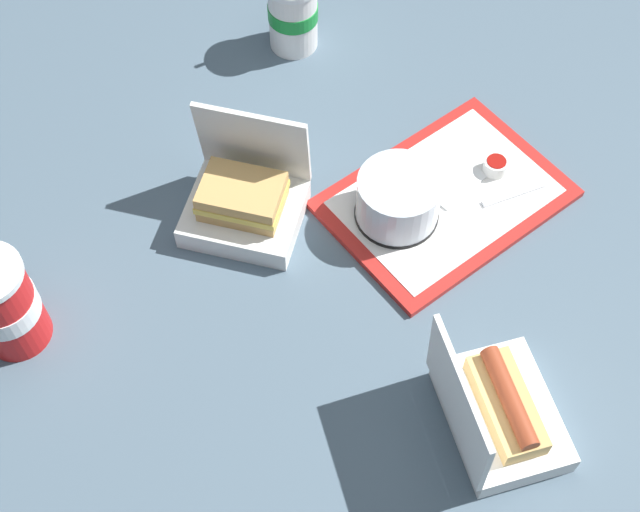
% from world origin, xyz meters
% --- Properties ---
extents(ground_plane, '(3.20, 3.20, 0.00)m').
position_xyz_m(ground_plane, '(0.00, 0.00, 0.00)').
color(ground_plane, '#4C6070').
extents(food_tray, '(0.41, 0.33, 0.01)m').
position_xyz_m(food_tray, '(-0.21, 0.04, 0.01)').
color(food_tray, red).
rests_on(food_tray, ground_plane).
extents(cake_container, '(0.13, 0.13, 0.08)m').
position_xyz_m(cake_container, '(-0.13, 0.01, 0.05)').
color(cake_container, black).
rests_on(cake_container, food_tray).
extents(ketchup_cup, '(0.04, 0.04, 0.02)m').
position_xyz_m(ketchup_cup, '(-0.30, 0.07, 0.03)').
color(ketchup_cup, white).
rests_on(ketchup_cup, food_tray).
extents(napkin_stack, '(0.11, 0.11, 0.00)m').
position_xyz_m(napkin_stack, '(-0.24, 0.02, 0.02)').
color(napkin_stack, white).
rests_on(napkin_stack, food_tray).
extents(plastic_fork, '(0.10, 0.06, 0.00)m').
position_xyz_m(plastic_fork, '(-0.28, 0.12, 0.02)').
color(plastic_fork, white).
rests_on(plastic_fork, food_tray).
extents(clamshell_hotdog_front, '(0.23, 0.24, 0.18)m').
position_xyz_m(clamshell_hotdog_front, '(0.06, 0.32, 0.04)').
color(clamshell_hotdog_front, white).
rests_on(clamshell_hotdog_front, ground_plane).
extents(clamshell_sandwich_left, '(0.22, 0.23, 0.19)m').
position_xyz_m(clamshell_sandwich_left, '(0.02, -0.18, 0.05)').
color(clamshell_sandwich_left, white).
rests_on(clamshell_sandwich_left, ground_plane).
extents(soda_cup_corner, '(0.09, 0.09, 0.20)m').
position_xyz_m(soda_cup_corner, '(-0.32, -0.38, 0.07)').
color(soda_cup_corner, white).
rests_on(soda_cup_corner, ground_plane).
extents(soda_cup_left, '(0.10, 0.10, 0.23)m').
position_xyz_m(soda_cup_left, '(0.39, -0.29, 0.09)').
color(soda_cup_left, red).
rests_on(soda_cup_left, ground_plane).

